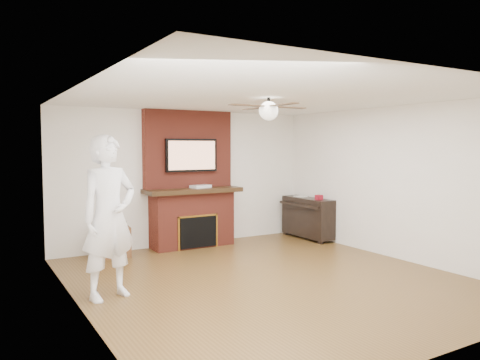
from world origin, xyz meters
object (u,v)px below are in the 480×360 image
person (109,217)px  piano (307,217)px  fireplace (191,192)px  side_table (113,240)px

person → piano: size_ratio=1.59×
fireplace → person: (-2.10, -2.23, -0.00)m
person → side_table: person is taller
person → piano: (4.40, 1.68, -0.55)m
person → piano: 4.74m
side_table → piano: bearing=-1.7°
piano → fireplace: bearing=166.5°
piano → person: bearing=-159.2°
fireplace → piano: (2.30, -0.55, -0.56)m
fireplace → person: fireplace is taller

